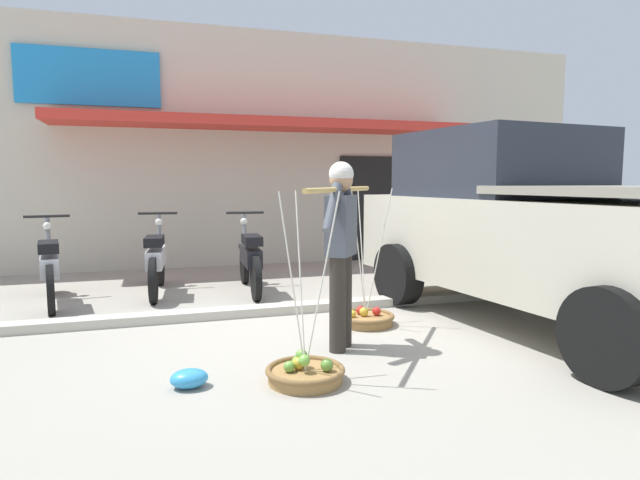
% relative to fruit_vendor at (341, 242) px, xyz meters
% --- Properties ---
extents(ground_plane, '(90.00, 90.00, 0.00)m').
position_rel_fruit_vendor_xyz_m(ground_plane, '(-0.34, 0.76, -0.98)').
color(ground_plane, '#9E998C').
extents(sidewalk_curb, '(20.00, 0.24, 0.10)m').
position_rel_fruit_vendor_xyz_m(sidewalk_curb, '(-0.34, 1.46, -0.93)').
color(sidewalk_curb, '#BAB4A5').
rests_on(sidewalk_curb, ground).
extents(fruit_vendor, '(1.10, 1.42, 1.70)m').
position_rel_fruit_vendor_xyz_m(fruit_vendor, '(0.00, 0.00, 0.00)').
color(fruit_vendor, '#2D2823').
rests_on(fruit_vendor, ground).
extents(fruit_basket_left_side, '(0.61, 0.61, 1.45)m').
position_rel_fruit_vendor_xyz_m(fruit_basket_left_side, '(-0.53, -0.69, -0.90)').
color(fruit_basket_left_side, '#9E7542').
rests_on(fruit_basket_left_side, ground).
extents(fruit_basket_right_side, '(0.61, 0.61, 1.45)m').
position_rel_fruit_vendor_xyz_m(fruit_basket_right_side, '(0.53, 0.70, -0.90)').
color(fruit_basket_right_side, '#9E7542').
rests_on(fruit_basket_right_side, ground).
extents(motorcycle_nearest_shop, '(0.54, 1.81, 1.09)m').
position_rel_fruit_vendor_xyz_m(motorcycle_nearest_shop, '(-2.84, 2.73, -0.53)').
color(motorcycle_nearest_shop, black).
rests_on(motorcycle_nearest_shop, ground).
extents(motorcycle_second_in_row, '(0.54, 1.82, 1.09)m').
position_rel_fruit_vendor_xyz_m(motorcycle_second_in_row, '(-1.57, 2.99, -0.53)').
color(motorcycle_second_in_row, black).
rests_on(motorcycle_second_in_row, ground).
extents(motorcycle_third_in_row, '(0.54, 1.82, 1.09)m').
position_rel_fruit_vendor_xyz_m(motorcycle_third_in_row, '(-0.35, 2.76, -0.53)').
color(motorcycle_third_in_row, black).
rests_on(motorcycle_third_in_row, ground).
extents(parked_truck, '(2.57, 4.89, 2.10)m').
position_rel_fruit_vendor_xyz_m(parked_truck, '(2.36, 0.26, 0.05)').
color(parked_truck, beige).
rests_on(parked_truck, ground).
extents(storefront_building, '(13.00, 6.00, 4.20)m').
position_rel_fruit_vendor_xyz_m(storefront_building, '(0.41, 7.66, 1.12)').
color(storefront_building, beige).
rests_on(storefront_building, ground).
extents(plastic_litter_bag, '(0.28, 0.22, 0.14)m').
position_rel_fruit_vendor_xyz_m(plastic_litter_bag, '(-1.38, -0.55, -0.91)').
color(plastic_litter_bag, '#3393D1').
rests_on(plastic_litter_bag, ground).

